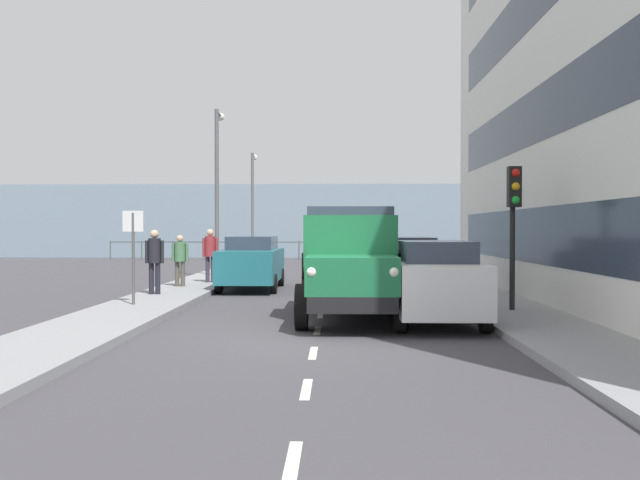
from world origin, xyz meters
TOP-DOWN VIEW (x-y plane):
  - ground_plane at (0.00, -10.05)m, footprint 80.00×80.00m
  - sidewalk_left at (-4.33, -10.05)m, footprint 2.03×42.73m
  - sidewalk_right at (4.33, -10.05)m, footprint 2.03×42.73m
  - road_centreline_markings at (0.00, -8.77)m, footprint 0.12×37.23m
  - sea_horizon at (0.00, -34.41)m, footprint 80.00×0.80m
  - seawall_railing at (-0.00, -30.81)m, footprint 28.08×0.08m
  - truck_vintage_green at (-0.65, -2.40)m, footprint 2.17×5.64m
  - car_white_kerbside_near at (-2.37, -2.03)m, footprint 1.78×4.22m
  - car_navy_kerbside_1 at (-2.37, -7.88)m, footprint 1.93×4.26m
  - car_teal_oppositeside_0 at (2.37, -9.87)m, footprint 1.84×4.41m
  - pedestrian_near_railing at (4.69, -6.69)m, footprint 0.53×0.34m
  - pedestrian_with_bag at (4.58, -9.28)m, footprint 0.53×0.34m
  - pedestrian_by_lamp at (3.92, -10.90)m, footprint 0.53×0.34m
  - traffic_light_near at (-4.31, -3.16)m, footprint 0.28×0.41m
  - lamp_post_promenade at (4.30, -14.51)m, footprint 0.32×1.14m
  - lamp_post_far at (4.24, -25.36)m, footprint 0.32×1.14m
  - street_sign at (4.51, -4.09)m, footprint 0.50×0.07m

SIDE VIEW (x-z plane):
  - ground_plane at x=0.00m, z-range 0.00..0.00m
  - road_centreline_markings at x=0.00m, z-range 0.00..0.01m
  - sidewalk_left at x=-4.33m, z-range 0.00..0.15m
  - sidewalk_right at x=4.33m, z-range 0.00..0.15m
  - car_white_kerbside_near at x=-2.37m, z-range 0.03..1.75m
  - car_teal_oppositeside_0 at x=2.37m, z-range 0.04..1.76m
  - car_navy_kerbside_1 at x=-2.37m, z-range 0.04..1.76m
  - seawall_railing at x=0.00m, z-range 0.32..1.52m
  - pedestrian_with_bag at x=4.58m, z-range 0.29..1.91m
  - truck_vintage_green at x=-0.65m, z-range -0.04..2.39m
  - pedestrian_near_railing at x=4.69m, z-range 0.31..2.10m
  - pedestrian_by_lamp at x=3.92m, z-range 0.32..2.12m
  - street_sign at x=4.51m, z-range 0.56..2.81m
  - traffic_light_near at x=-4.31m, z-range 0.87..4.07m
  - sea_horizon at x=0.00m, z-range 0.00..5.00m
  - lamp_post_far at x=4.24m, z-range 0.76..6.74m
  - lamp_post_promenade at x=4.30m, z-range 0.77..7.25m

